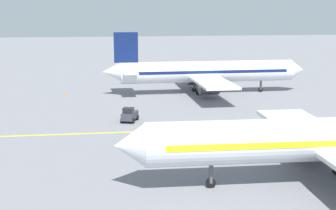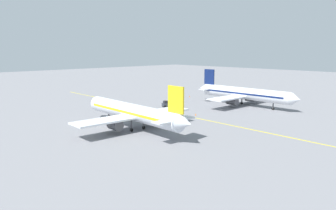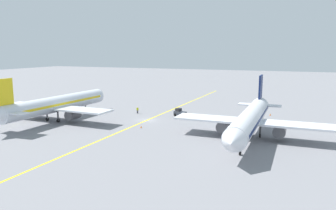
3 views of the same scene
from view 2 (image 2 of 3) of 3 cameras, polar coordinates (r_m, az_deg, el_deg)
The scene contains 8 objects.
ground_plane at distance 89.91m, azimuth 0.40°, elevation -1.35°, with size 400.00×400.00×0.00m, color slate.
apron_yellow_centreline at distance 89.91m, azimuth 0.40°, elevation -1.34°, with size 0.40×120.00×0.01m, color yellow.
airplane_at_gate at distance 103.23m, azimuth 13.01°, elevation 1.93°, with size 28.04×35.42×10.60m.
airplane_adjacent_stand at distance 71.22m, azimuth -6.09°, elevation -1.31°, with size 28.16×35.49×10.60m.
baggage_tug_dark at distance 98.47m, azimuth -0.20°, elevation 0.16°, with size 3.34×2.57×2.11m.
ground_crew_worker at distance 90.74m, azimuth -5.06°, elevation -0.70°, with size 0.58×0.24×1.68m.
traffic_cone_near_nose at distance 86.47m, azimuth 4.85°, elevation -1.64°, with size 0.32×0.32×0.55m, color orange.
traffic_cone_mid_apron at distance 119.30m, azimuth 3.77°, elevation 1.52°, with size 0.32×0.32×0.55m, color orange.
Camera 2 is at (61.16, 63.59, 17.29)m, focal length 35.00 mm.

